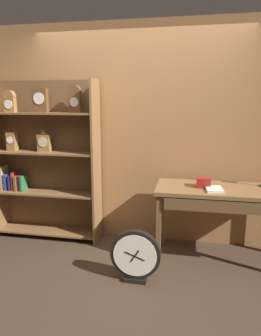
# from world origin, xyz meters

# --- Properties ---
(ground_plane) EXTENTS (10.00, 10.00, 0.00)m
(ground_plane) POSITION_xyz_m (0.00, 0.00, 0.00)
(ground_plane) COLOR #3D2D21
(back_wood_panel) EXTENTS (4.80, 0.05, 2.60)m
(back_wood_panel) POSITION_xyz_m (0.00, 1.25, 1.30)
(back_wood_panel) COLOR #9E6B3D
(back_wood_panel) RESTS_ON ground
(bookshelf) EXTENTS (1.34, 0.32, 1.95)m
(bookshelf) POSITION_xyz_m (-1.17, 1.07, 0.99)
(bookshelf) COLOR brown
(bookshelf) RESTS_ON ground
(workbench) EXTENTS (1.41, 0.60, 0.82)m
(workbench) POSITION_xyz_m (0.96, 0.78, 0.72)
(workbench) COLOR brown
(workbench) RESTS_ON ground
(toolbox_small) EXTENTS (0.14, 0.13, 0.10)m
(toolbox_small) POSITION_xyz_m (0.75, 0.80, 0.87)
(toolbox_small) COLOR maroon
(toolbox_small) RESTS_ON workbench
(open_repair_manual) EXTENTS (0.18, 0.23, 0.02)m
(open_repair_manual) POSITION_xyz_m (0.85, 0.70, 0.83)
(open_repair_manual) COLOR silver
(open_repair_manual) RESTS_ON workbench
(round_clock_large) EXTENTS (0.48, 0.11, 0.52)m
(round_clock_large) POSITION_xyz_m (0.13, 0.23, 0.27)
(round_clock_large) COLOR black
(round_clock_large) RESTS_ON ground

